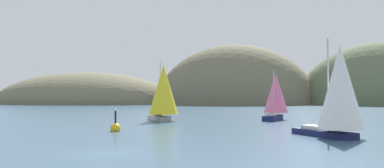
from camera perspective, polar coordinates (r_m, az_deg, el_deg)
name	(u,v)px	position (r m, az deg, el deg)	size (l,w,h in m)	color
ground_plane	(105,154)	(28.42, -11.75, -9.29)	(360.00, 360.00, 0.00)	#385670
headland_center	(235,104)	(161.70, 5.90, -2.76)	(60.80, 44.00, 45.64)	#6B664C
headland_left	(85,104)	(173.93, -14.30, -2.63)	(75.67, 44.00, 25.29)	#6B664C
sailboat_pink_spinnaker	(275,95)	(65.37, 11.27, -1.54)	(4.65, 7.37, 7.55)	#191E4C
sailboat_yellow_sail	(163,91)	(60.77, -3.93, -0.96)	(6.17, 7.35, 8.57)	#B7B2A8
sailboat_white_mainsail	(339,90)	(39.20, 19.34, -0.76)	(6.50, 8.27, 9.02)	#191E4C
channel_buoy	(115,128)	(45.22, -10.36, -5.87)	(1.10, 1.10, 2.64)	gold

